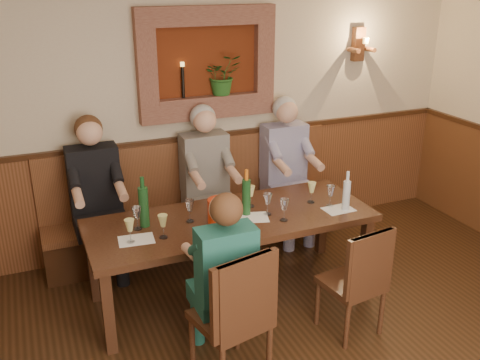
# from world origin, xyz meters

# --- Properties ---
(room_shell) EXTENTS (6.04, 6.04, 2.82)m
(room_shell) POSITION_xyz_m (0.00, 0.00, 1.89)
(room_shell) COLOR #C8B497
(room_shell) RESTS_ON ground
(wall_niche) EXTENTS (1.36, 0.30, 1.06)m
(wall_niche) POSITION_xyz_m (0.24, 2.94, 1.81)
(wall_niche) COLOR #5B210D
(wall_niche) RESTS_ON ground
(wall_sconce) EXTENTS (0.25, 0.20, 0.35)m
(wall_sconce) POSITION_xyz_m (1.90, 2.93, 1.94)
(wall_sconce) COLOR #563118
(wall_sconce) RESTS_ON ground
(dining_table) EXTENTS (2.40, 0.90, 0.75)m
(dining_table) POSITION_xyz_m (0.00, 1.85, 0.68)
(dining_table) COLOR #32170F
(dining_table) RESTS_ON ground
(bench) EXTENTS (3.00, 0.45, 1.11)m
(bench) POSITION_xyz_m (0.00, 2.79, 0.33)
(bench) COLOR #381E0F
(bench) RESTS_ON ground
(chair_near_left) EXTENTS (0.54, 0.54, 1.02)m
(chair_near_left) POSITION_xyz_m (-0.38, 0.90, 0.30)
(chair_near_left) COLOR #32170F
(chair_near_left) RESTS_ON ground
(chair_near_right) EXTENTS (0.46, 0.46, 0.93)m
(chair_near_right) POSITION_xyz_m (0.67, 1.01, 0.27)
(chair_near_right) COLOR #32170F
(chair_near_right) RESTS_ON ground
(person_bench_left) EXTENTS (0.45, 0.55, 1.50)m
(person_bench_left) POSITION_xyz_m (-0.98, 2.69, 0.62)
(person_bench_left) COLOR black
(person_bench_left) RESTS_ON ground
(person_bench_mid) EXTENTS (0.45, 0.55, 1.50)m
(person_bench_mid) POSITION_xyz_m (0.09, 2.69, 0.62)
(person_bench_mid) COLOR #595551
(person_bench_mid) RESTS_ON ground
(person_bench_right) EXTENTS (0.45, 0.56, 1.50)m
(person_bench_right) POSITION_xyz_m (0.96, 2.69, 0.62)
(person_bench_right) COLOR navy
(person_bench_right) RESTS_ON ground
(person_chair_front) EXTENTS (0.39, 0.48, 1.36)m
(person_chair_front) POSITION_xyz_m (-0.38, 1.07, 0.56)
(person_chair_front) COLOR #184A54
(person_chair_front) RESTS_ON ground
(spittoon_bucket) EXTENTS (0.20, 0.20, 0.22)m
(spittoon_bucket) POSITION_xyz_m (-0.14, 1.74, 0.86)
(spittoon_bucket) COLOR red
(spittoon_bucket) RESTS_ON dining_table
(wine_bottle_green_a) EXTENTS (0.08, 0.08, 0.40)m
(wine_bottle_green_a) POSITION_xyz_m (0.14, 1.85, 0.92)
(wine_bottle_green_a) COLOR #19471E
(wine_bottle_green_a) RESTS_ON dining_table
(wine_bottle_green_b) EXTENTS (0.08, 0.08, 0.42)m
(wine_bottle_green_b) POSITION_xyz_m (-0.70, 1.97, 0.93)
(wine_bottle_green_b) COLOR #19471E
(wine_bottle_green_b) RESTS_ON dining_table
(water_bottle) EXTENTS (0.07, 0.07, 0.35)m
(water_bottle) POSITION_xyz_m (0.96, 1.60, 0.89)
(water_bottle) COLOR silver
(water_bottle) RESTS_ON dining_table
(tasting_sheet_a) EXTENTS (0.29, 0.22, 0.00)m
(tasting_sheet_a) POSITION_xyz_m (-0.82, 1.75, 0.75)
(tasting_sheet_a) COLOR white
(tasting_sheet_a) RESTS_ON dining_table
(tasting_sheet_b) EXTENTS (0.34, 0.28, 0.00)m
(tasting_sheet_b) POSITION_xyz_m (0.14, 1.78, 0.75)
(tasting_sheet_b) COLOR white
(tasting_sheet_b) RESTS_ON dining_table
(tasting_sheet_c) EXTENTS (0.26, 0.19, 0.00)m
(tasting_sheet_c) POSITION_xyz_m (0.91, 1.63, 0.75)
(tasting_sheet_c) COLOR white
(tasting_sheet_c) RESTS_ON dining_table
(tasting_sheet_d) EXTENTS (0.26, 0.19, 0.00)m
(tasting_sheet_d) POSITION_xyz_m (-0.27, 1.57, 0.75)
(tasting_sheet_d) COLOR white
(tasting_sheet_d) RESTS_ON dining_table
(wine_glass_0) EXTENTS (0.08, 0.08, 0.19)m
(wine_glass_0) POSITION_xyz_m (-0.87, 1.73, 0.85)
(wine_glass_0) COLOR #D5D57F
(wine_glass_0) RESTS_ON dining_table
(wine_glass_1) EXTENTS (0.08, 0.08, 0.19)m
(wine_glass_1) POSITION_xyz_m (-0.77, 1.93, 0.85)
(wine_glass_1) COLOR white
(wine_glass_1) RESTS_ON dining_table
(wine_glass_2) EXTENTS (0.08, 0.08, 0.19)m
(wine_glass_2) POSITION_xyz_m (-0.62, 1.71, 0.85)
(wine_glass_2) COLOR #D5D57F
(wine_glass_2) RESTS_ON dining_table
(wine_glass_3) EXTENTS (0.08, 0.08, 0.19)m
(wine_glass_3) POSITION_xyz_m (-0.34, 1.90, 0.85)
(wine_glass_3) COLOR white
(wine_glass_3) RESTS_ON dining_table
(wine_glass_4) EXTENTS (0.08, 0.08, 0.19)m
(wine_glass_4) POSITION_xyz_m (-0.09, 1.71, 0.85)
(wine_glass_4) COLOR #D5D57F
(wine_glass_4) RESTS_ON dining_table
(wine_glass_5) EXTENTS (0.08, 0.08, 0.19)m
(wine_glass_5) POSITION_xyz_m (0.24, 1.99, 0.85)
(wine_glass_5) COLOR #D5D57F
(wine_glass_5) RESTS_ON dining_table
(wine_glass_6) EXTENTS (0.08, 0.08, 0.19)m
(wine_glass_6) POSITION_xyz_m (0.38, 1.62, 0.85)
(wine_glass_6) COLOR white
(wine_glass_6) RESTS_ON dining_table
(wine_glass_7) EXTENTS (0.08, 0.08, 0.19)m
(wine_glass_7) POSITION_xyz_m (0.77, 1.86, 0.85)
(wine_glass_7) COLOR #D5D57F
(wine_glass_7) RESTS_ON dining_table
(wine_glass_8) EXTENTS (0.08, 0.08, 0.19)m
(wine_glass_8) POSITION_xyz_m (0.88, 1.73, 0.85)
(wine_glass_8) COLOR white
(wine_glass_8) RESTS_ON dining_table
(wine_glass_9) EXTENTS (0.08, 0.08, 0.19)m
(wine_glass_9) POSITION_xyz_m (-0.22, 1.52, 0.85)
(wine_glass_9) COLOR #D5D57F
(wine_glass_9) RESTS_ON dining_table
(wine_glass_10) EXTENTS (0.08, 0.08, 0.19)m
(wine_glass_10) POSITION_xyz_m (0.30, 1.78, 0.85)
(wine_glass_10) COLOR white
(wine_glass_10) RESTS_ON dining_table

